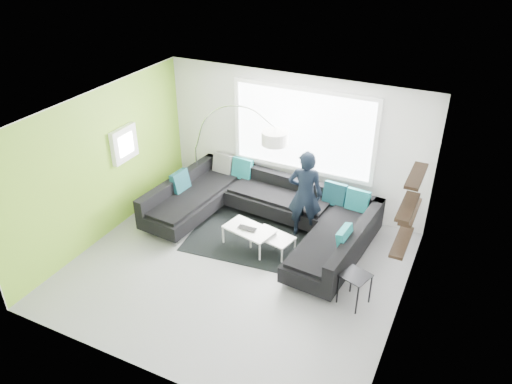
# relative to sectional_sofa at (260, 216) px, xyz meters

# --- Properties ---
(ground) EXTENTS (5.50, 5.50, 0.00)m
(ground) POSITION_rel_sectional_sofa_xyz_m (0.10, -1.15, -0.38)
(ground) COLOR gray
(ground) RESTS_ON ground
(room_shell) EXTENTS (5.54, 5.04, 2.82)m
(room_shell) POSITION_rel_sectional_sofa_xyz_m (0.14, -0.95, 1.43)
(room_shell) COLOR silver
(room_shell) RESTS_ON ground
(sectional_sofa) EXTENTS (4.22, 2.82, 0.87)m
(sectional_sofa) POSITION_rel_sectional_sofa_xyz_m (0.00, 0.00, 0.00)
(sectional_sofa) COLOR black
(sectional_sofa) RESTS_ON ground
(rug) EXTENTS (2.64, 2.04, 0.01)m
(rug) POSITION_rel_sectional_sofa_xyz_m (0.00, -0.16, -0.38)
(rug) COLOR black
(rug) RESTS_ON ground
(coffee_table) EXTENTS (1.29, 0.91, 0.38)m
(coffee_table) POSITION_rel_sectional_sofa_xyz_m (0.23, -0.43, -0.19)
(coffee_table) COLOR silver
(coffee_table) RESTS_ON ground
(arc_lamp) EXTENTS (2.23, 1.06, 2.29)m
(arc_lamp) POSITION_rel_sectional_sofa_xyz_m (-1.82, 0.70, 0.76)
(arc_lamp) COLOR white
(arc_lamp) RESTS_ON ground
(side_table) EXTENTS (0.51, 0.51, 0.55)m
(side_table) POSITION_rel_sectional_sofa_xyz_m (2.18, -1.12, -0.11)
(side_table) COLOR black
(side_table) RESTS_ON ground
(person) EXTENTS (0.84, 0.73, 1.75)m
(person) POSITION_rel_sectional_sofa_xyz_m (0.76, 0.35, 0.49)
(person) COLOR black
(person) RESTS_ON ground
(laptop) EXTENTS (0.35, 0.23, 0.03)m
(laptop) POSITION_rel_sectional_sofa_xyz_m (-0.02, -0.54, 0.01)
(laptop) COLOR black
(laptop) RESTS_ON coffee_table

